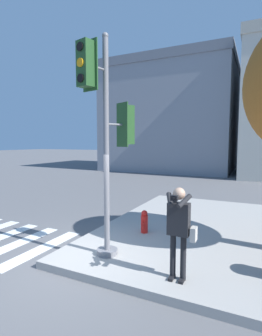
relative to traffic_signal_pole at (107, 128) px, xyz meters
name	(u,v)px	position (x,y,z in m)	size (l,w,h in m)	color
ground_plane	(69,264)	(-0.76, -0.48, -3.08)	(160.00, 160.00, 0.00)	#5B5B5E
sidewalk_corner	(243,235)	(2.74, 3.02, -2.99)	(8.00, 8.00, 0.18)	#9E9B96
traffic_signal_pole	(107,128)	(0.00, 0.00, 0.00)	(0.74, 1.43, 4.95)	slate
person_photographer	(179,225)	(1.76, -0.36, -1.84)	(0.58, 0.54, 1.76)	black
fire_hydrant	(144,222)	(0.16, 1.75, -2.58)	(0.20, 0.26, 0.65)	red
building_left	(173,118)	(-5.10, 21.89, 2.24)	(12.28, 10.79, 10.61)	gray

